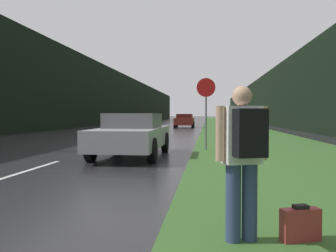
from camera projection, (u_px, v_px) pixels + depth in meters
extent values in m
cube|color=#386028|center=(229.00, 126.00, 40.72)|extent=(6.00, 240.00, 0.02)
cube|color=silver|center=(32.00, 169.00, 8.68)|extent=(0.12, 3.00, 0.01)
cube|color=silver|center=(110.00, 145.00, 15.63)|extent=(0.12, 3.00, 0.01)
cube|color=silver|center=(140.00, 136.00, 22.59)|extent=(0.12, 3.00, 0.01)
cube|color=silver|center=(156.00, 131.00, 29.54)|extent=(0.12, 3.00, 0.01)
cube|color=black|center=(113.00, 98.00, 52.37)|extent=(2.00, 140.00, 7.66)
cube|color=black|center=(268.00, 100.00, 49.88)|extent=(2.00, 140.00, 6.74)
cylinder|color=slate|center=(206.00, 124.00, 13.31)|extent=(0.07, 0.07, 2.00)
cylinder|color=#B71414|center=(206.00, 87.00, 13.26)|extent=(0.70, 0.02, 0.70)
cylinder|color=navy|center=(233.00, 204.00, 3.68)|extent=(0.16, 0.16, 0.83)
cylinder|color=navy|center=(250.00, 203.00, 3.72)|extent=(0.16, 0.16, 0.83)
cube|color=white|center=(242.00, 135.00, 3.67)|extent=(0.43, 0.33, 0.60)
sphere|color=tan|center=(242.00, 96.00, 3.66)|extent=(0.21, 0.21, 0.21)
cylinder|color=tan|center=(220.00, 134.00, 3.62)|extent=(0.09, 0.09, 0.56)
cylinder|color=tan|center=(263.00, 133.00, 3.72)|extent=(0.09, 0.09, 0.56)
cube|color=black|center=(250.00, 133.00, 3.48)|extent=(0.35, 0.27, 0.48)
cube|color=#9E3333|center=(300.00, 226.00, 3.70)|extent=(0.44, 0.26, 0.36)
cube|color=black|center=(301.00, 207.00, 3.69)|extent=(0.17, 0.14, 0.04)
cube|color=#9E9EA3|center=(132.00, 137.00, 11.35)|extent=(1.85, 4.71, 0.61)
cube|color=#5E5E61|center=(134.00, 120.00, 11.57)|extent=(1.57, 2.12, 0.46)
cylinder|color=black|center=(152.00, 150.00, 9.81)|extent=(0.20, 0.69, 0.69)
cylinder|color=black|center=(91.00, 150.00, 10.01)|extent=(0.20, 0.69, 0.69)
cylinder|color=black|center=(165.00, 142.00, 12.72)|extent=(0.20, 0.69, 0.69)
cylinder|color=black|center=(117.00, 142.00, 12.91)|extent=(0.20, 0.69, 0.69)
cube|color=maroon|center=(184.00, 121.00, 36.60)|extent=(1.87, 4.11, 0.71)
cube|color=#40120F|center=(185.00, 116.00, 36.78)|extent=(1.59, 1.85, 0.41)
cylinder|color=black|center=(192.00, 125.00, 35.24)|extent=(0.20, 0.63, 0.63)
cylinder|color=black|center=(175.00, 125.00, 35.44)|extent=(0.20, 0.63, 0.63)
cylinder|color=black|center=(194.00, 124.00, 37.77)|extent=(0.20, 0.63, 0.63)
cylinder|color=black|center=(177.00, 124.00, 37.97)|extent=(0.20, 0.63, 0.63)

